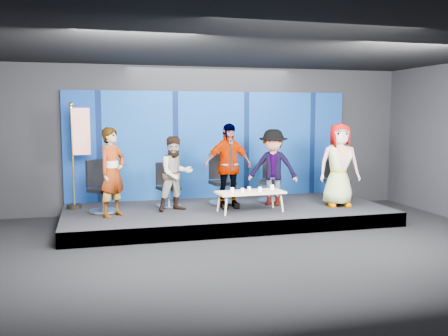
{
  "coord_description": "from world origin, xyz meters",
  "views": [
    {
      "loc": [
        -2.85,
        -7.95,
        2.36
      ],
      "look_at": [
        -0.09,
        2.4,
        1.2
      ],
      "focal_mm": 40.0,
      "sensor_mm": 36.0,
      "label": 1
    }
  ],
  "objects_px": {
    "panelist_b": "(176,174)",
    "mug_d": "(260,189)",
    "panelist_e": "(339,165)",
    "panelist_a": "(112,172)",
    "flag_stand": "(78,153)",
    "panelist_d": "(273,167)",
    "chair_e": "(336,186)",
    "mug_c": "(249,189)",
    "mug_b": "(243,190)",
    "panelist_c": "(228,166)",
    "chair_d": "(270,187)",
    "mug_e": "(272,187)",
    "mug_a": "(232,190)",
    "coffee_table": "(250,193)",
    "chair_b": "(168,192)",
    "chair_a": "(102,195)",
    "chair_c": "(222,187)"
  },
  "relations": [
    {
      "from": "chair_b",
      "to": "coffee_table",
      "type": "xyz_separation_m",
      "value": [
        1.6,
        -1.02,
        0.08
      ]
    },
    {
      "from": "mug_a",
      "to": "mug_d",
      "type": "bearing_deg",
      "value": -8.54
    },
    {
      "from": "chair_a",
      "to": "panelist_c",
      "type": "relative_size",
      "value": 0.6
    },
    {
      "from": "panelist_d",
      "to": "mug_b",
      "type": "bearing_deg",
      "value": -111.32
    },
    {
      "from": "panelist_c",
      "to": "chair_d",
      "type": "height_order",
      "value": "panelist_c"
    },
    {
      "from": "chair_d",
      "to": "panelist_e",
      "type": "xyz_separation_m",
      "value": [
        1.27,
        -0.99,
        0.58
      ]
    },
    {
      "from": "panelist_c",
      "to": "flag_stand",
      "type": "bearing_deg",
      "value": 160.62
    },
    {
      "from": "chair_c",
      "to": "mug_c",
      "type": "distance_m",
      "value": 1.04
    },
    {
      "from": "mug_d",
      "to": "panelist_c",
      "type": "bearing_deg",
      "value": 128.96
    },
    {
      "from": "panelist_a",
      "to": "panelist_b",
      "type": "height_order",
      "value": "panelist_a"
    },
    {
      "from": "chair_d",
      "to": "panelist_d",
      "type": "xyz_separation_m",
      "value": [
        -0.11,
        -0.49,
        0.51
      ]
    },
    {
      "from": "chair_e",
      "to": "mug_c",
      "type": "relative_size",
      "value": 13.69
    },
    {
      "from": "panelist_e",
      "to": "mug_c",
      "type": "distance_m",
      "value": 2.16
    },
    {
      "from": "mug_d",
      "to": "panelist_d",
      "type": "bearing_deg",
      "value": 51.99
    },
    {
      "from": "panelist_a",
      "to": "flag_stand",
      "type": "relative_size",
      "value": 0.78
    },
    {
      "from": "mug_e",
      "to": "flag_stand",
      "type": "relative_size",
      "value": 0.04
    },
    {
      "from": "chair_d",
      "to": "mug_a",
      "type": "distance_m",
      "value": 1.67
    },
    {
      "from": "mug_c",
      "to": "mug_d",
      "type": "bearing_deg",
      "value": -46.47
    },
    {
      "from": "mug_e",
      "to": "flag_stand",
      "type": "xyz_separation_m",
      "value": [
        -4.04,
        1.18,
        0.74
      ]
    },
    {
      "from": "chair_e",
      "to": "coffee_table",
      "type": "xyz_separation_m",
      "value": [
        -2.3,
        -0.6,
        0.03
      ]
    },
    {
      "from": "mug_b",
      "to": "mug_d",
      "type": "height_order",
      "value": "mug_d"
    },
    {
      "from": "panelist_a",
      "to": "chair_b",
      "type": "relative_size",
      "value": 1.83
    },
    {
      "from": "chair_e",
      "to": "mug_d",
      "type": "height_order",
      "value": "chair_e"
    },
    {
      "from": "panelist_c",
      "to": "flag_stand",
      "type": "xyz_separation_m",
      "value": [
        -3.16,
        0.75,
        0.3
      ]
    },
    {
      "from": "mug_a",
      "to": "mug_d",
      "type": "height_order",
      "value": "mug_d"
    },
    {
      "from": "panelist_c",
      "to": "panelist_a",
      "type": "bearing_deg",
      "value": -179.05
    },
    {
      "from": "chair_d",
      "to": "coffee_table",
      "type": "xyz_separation_m",
      "value": [
        -0.85,
        -1.11,
        0.05
      ]
    },
    {
      "from": "chair_d",
      "to": "flag_stand",
      "type": "height_order",
      "value": "flag_stand"
    },
    {
      "from": "mug_c",
      "to": "mug_d",
      "type": "relative_size",
      "value": 0.88
    },
    {
      "from": "panelist_c",
      "to": "panelist_d",
      "type": "relative_size",
      "value": 1.08
    },
    {
      "from": "panelist_e",
      "to": "mug_d",
      "type": "xyz_separation_m",
      "value": [
        -1.93,
        -0.21,
        -0.44
      ]
    },
    {
      "from": "chair_b",
      "to": "mug_b",
      "type": "distance_m",
      "value": 1.8
    },
    {
      "from": "chair_b",
      "to": "panelist_c",
      "type": "height_order",
      "value": "panelist_c"
    },
    {
      "from": "mug_b",
      "to": "mug_d",
      "type": "bearing_deg",
      "value": 3.22
    },
    {
      "from": "panelist_b",
      "to": "chair_d",
      "type": "relative_size",
      "value": 1.5
    },
    {
      "from": "chair_b",
      "to": "mug_b",
      "type": "xyz_separation_m",
      "value": [
        1.4,
        -1.13,
        0.16
      ]
    },
    {
      "from": "coffee_table",
      "to": "mug_a",
      "type": "xyz_separation_m",
      "value": [
        -0.39,
        0.0,
        0.08
      ]
    },
    {
      "from": "panelist_a",
      "to": "panelist_b",
      "type": "distance_m",
      "value": 1.35
    },
    {
      "from": "chair_b",
      "to": "panelist_d",
      "type": "relative_size",
      "value": 0.57
    },
    {
      "from": "flag_stand",
      "to": "panelist_d",
      "type": "bearing_deg",
      "value": -15.49
    },
    {
      "from": "panelist_e",
      "to": "panelist_a",
      "type": "bearing_deg",
      "value": -172.32
    },
    {
      "from": "mug_b",
      "to": "mug_e",
      "type": "bearing_deg",
      "value": 18.24
    },
    {
      "from": "panelist_c",
      "to": "chair_d",
      "type": "relative_size",
      "value": 1.75
    },
    {
      "from": "chair_b",
      "to": "flag_stand",
      "type": "xyz_separation_m",
      "value": [
        -1.9,
        0.29,
        0.9
      ]
    },
    {
      "from": "chair_a",
      "to": "panelist_e",
      "type": "xyz_separation_m",
      "value": [
        5.15,
        -0.6,
        0.57
      ]
    },
    {
      "from": "chair_a",
      "to": "panelist_d",
      "type": "xyz_separation_m",
      "value": [
        3.77,
        -0.1,
        0.5
      ]
    },
    {
      "from": "panelist_d",
      "to": "mug_c",
      "type": "height_order",
      "value": "panelist_d"
    },
    {
      "from": "panelist_b",
      "to": "mug_d",
      "type": "xyz_separation_m",
      "value": [
        1.69,
        -0.62,
        -0.31
      ]
    },
    {
      "from": "chair_b",
      "to": "panelist_b",
      "type": "height_order",
      "value": "panelist_b"
    },
    {
      "from": "panelist_b",
      "to": "panelist_e",
      "type": "relative_size",
      "value": 0.86
    }
  ]
}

